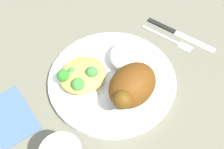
% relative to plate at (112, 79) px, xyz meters
% --- Properties ---
extents(ground_plane, '(2.00, 2.00, 0.00)m').
position_rel_plate_xyz_m(ground_plane, '(0.00, 0.00, -0.01)').
color(ground_plane, '#6B6856').
extents(plate, '(0.28, 0.28, 0.02)m').
position_rel_plate_xyz_m(plate, '(0.00, 0.00, 0.00)').
color(plate, white).
rests_on(plate, ground_plane).
extents(roasted_chicken, '(0.12, 0.08, 0.08)m').
position_rel_plate_xyz_m(roasted_chicken, '(0.01, 0.06, 0.05)').
color(roasted_chicken, '#63370F').
rests_on(roasted_chicken, plate).
extents(rice_pile, '(0.10, 0.09, 0.04)m').
position_rel_plate_xyz_m(rice_pile, '(-0.06, -0.00, 0.03)').
color(rice_pile, silver).
rests_on(rice_pile, plate).
extents(mac_cheese_with_broccoli, '(0.10, 0.10, 0.04)m').
position_rel_plate_xyz_m(mac_cheese_with_broccoli, '(0.05, -0.04, 0.02)').
color(mac_cheese_with_broccoli, '#E1B24E').
rests_on(mac_cheese_with_broccoli, plate).
extents(fork, '(0.03, 0.14, 0.01)m').
position_rel_plate_xyz_m(fork, '(-0.19, 0.02, -0.01)').
color(fork, '#B2B2B7').
rests_on(fork, ground_plane).
extents(knife, '(0.03, 0.19, 0.01)m').
position_rel_plate_xyz_m(knife, '(-0.22, 0.02, -0.01)').
color(knife, black).
rests_on(knife, ground_plane).
extents(napkin, '(0.11, 0.14, 0.00)m').
position_rel_plate_xyz_m(napkin, '(0.21, -0.10, -0.01)').
color(napkin, '#47669E').
rests_on(napkin, ground_plane).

